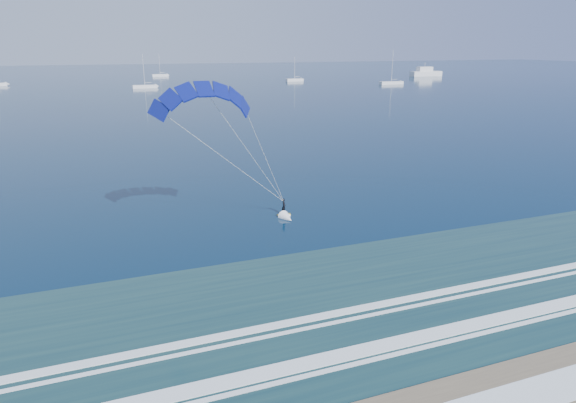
% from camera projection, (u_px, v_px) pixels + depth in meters
% --- Properties ---
extents(kitesurfer_rig, '(14.38, 8.09, 13.95)m').
position_uv_depth(kitesurfer_rig, '(247.00, 150.00, 42.03)').
color(kitesurfer_rig, gold).
rests_on(kitesurfer_rig, ground).
extents(motor_yacht, '(17.04, 4.55, 6.77)m').
position_uv_depth(motor_yacht, '(426.00, 72.00, 265.43)').
color(motor_yacht, silver).
rests_on(motor_yacht, ground).
extents(sailboat_3, '(8.89, 2.40, 12.32)m').
position_uv_depth(sailboat_3, '(145.00, 86.00, 190.99)').
color(sailboat_3, silver).
rests_on(sailboat_3, ground).
extents(sailboat_4, '(8.05, 2.40, 11.04)m').
position_uv_depth(sailboat_4, '(160.00, 75.00, 262.32)').
color(sailboat_4, silver).
rests_on(sailboat_4, ground).
extents(sailboat_5, '(7.67, 2.40, 10.61)m').
position_uv_depth(sailboat_5, '(295.00, 80.00, 227.13)').
color(sailboat_5, silver).
rests_on(sailboat_5, ground).
extents(sailboat_6, '(10.31, 2.40, 13.75)m').
position_uv_depth(sailboat_6, '(391.00, 83.00, 209.91)').
color(sailboat_6, silver).
rests_on(sailboat_6, ground).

